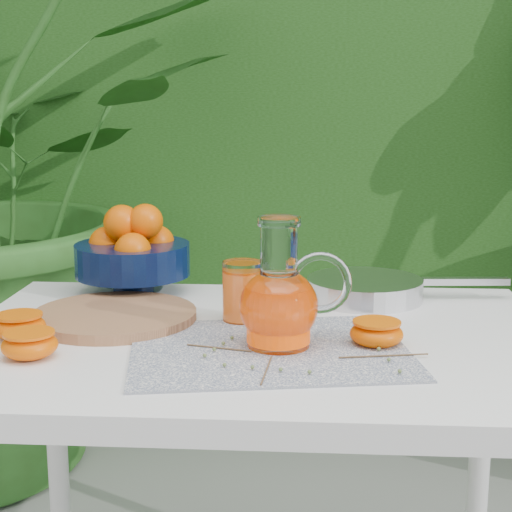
# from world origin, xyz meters

# --- Properties ---
(hedge_backdrop) EXTENTS (8.00, 1.65, 2.50)m
(hedge_backdrop) POSITION_xyz_m (0.06, 2.06, 1.19)
(hedge_backdrop) COLOR #224D16
(hedge_backdrop) RESTS_ON ground
(white_table) EXTENTS (1.00, 0.70, 0.75)m
(white_table) POSITION_xyz_m (-0.05, 0.10, 0.67)
(white_table) COLOR white
(white_table) RESTS_ON ground
(placemat) EXTENTS (0.48, 0.40, 0.00)m
(placemat) POSITION_xyz_m (-0.02, 0.02, 0.75)
(placemat) COLOR #0B1B42
(placemat) RESTS_ON white_table
(cutting_board) EXTENTS (0.37, 0.37, 0.02)m
(cutting_board) POSITION_xyz_m (-0.30, 0.16, 0.76)
(cutting_board) COLOR #A06E48
(cutting_board) RESTS_ON white_table
(fruit_bowl) EXTENTS (0.28, 0.28, 0.18)m
(fruit_bowl) POSITION_xyz_m (-0.31, 0.37, 0.83)
(fruit_bowl) COLOR black
(fruit_bowl) RESTS_ON white_table
(juice_pitcher) EXTENTS (0.18, 0.13, 0.20)m
(juice_pitcher) POSITION_xyz_m (-0.00, 0.03, 0.82)
(juice_pitcher) COLOR white
(juice_pitcher) RESTS_ON white_table
(juice_tumbler) EXTENTS (0.08, 0.08, 0.10)m
(juice_tumbler) POSITION_xyz_m (-0.07, 0.17, 0.80)
(juice_tumbler) COLOR white
(juice_tumbler) RESTS_ON white_table
(saute_pan) EXTENTS (0.40, 0.24, 0.04)m
(saute_pan) POSITION_xyz_m (0.15, 0.35, 0.77)
(saute_pan) COLOR silver
(saute_pan) RESTS_ON white_table
(orange_halves) EXTENTS (0.69, 0.20, 0.04)m
(orange_halves) POSITION_xyz_m (-0.22, 0.02, 0.77)
(orange_halves) COLOR #EF6502
(orange_halves) RESTS_ON white_table
(thyme_sprigs) EXTENTS (0.37, 0.21, 0.01)m
(thyme_sprigs) POSITION_xyz_m (0.02, -0.03, 0.76)
(thyme_sprigs) COLOR brown
(thyme_sprigs) RESTS_ON white_table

